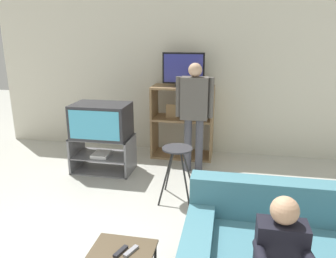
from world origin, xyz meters
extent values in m
cube|color=silver|center=(0.00, 4.02, 1.30)|extent=(6.40, 0.06, 2.60)
cube|color=slate|center=(-0.96, 2.89, 0.01)|extent=(0.87, 0.51, 0.02)
cube|color=slate|center=(-0.96, 2.89, 0.24)|extent=(0.84, 0.51, 0.02)
cube|color=slate|center=(-0.96, 2.89, 0.52)|extent=(0.87, 0.51, 0.02)
cube|color=slate|center=(-1.37, 2.89, 0.26)|extent=(0.03, 0.51, 0.53)
cube|color=slate|center=(-0.54, 2.89, 0.26)|extent=(0.03, 0.51, 0.53)
cube|color=silver|center=(-0.96, 2.83, 0.27)|extent=(0.24, 0.28, 0.05)
cube|color=#2D2D33|center=(-0.95, 2.88, 0.77)|extent=(0.79, 0.53, 0.48)
cube|color=#4CB7E0|center=(-0.95, 2.61, 0.77)|extent=(0.71, 0.01, 0.40)
cube|color=#9E7A51|center=(-0.37, 3.71, 0.58)|extent=(0.03, 0.49, 1.16)
cube|color=#9E7A51|center=(0.57, 3.71, 0.58)|extent=(0.03, 0.49, 1.16)
cube|color=#9E7A51|center=(0.10, 3.71, 0.02)|extent=(0.91, 0.49, 0.03)
cube|color=#9E7A51|center=(0.10, 3.71, 0.64)|extent=(0.91, 0.49, 0.03)
cube|color=#9E7A51|center=(0.10, 3.71, 1.15)|extent=(0.91, 0.49, 0.03)
cube|color=#9E7A4C|center=(-0.07, 3.63, 0.77)|extent=(0.18, 0.04, 0.22)
cube|color=black|center=(0.10, 3.70, 1.18)|extent=(0.23, 0.20, 0.04)
cube|color=black|center=(0.10, 3.70, 1.44)|extent=(0.65, 0.04, 0.48)
cube|color=#333899|center=(0.10, 3.68, 1.44)|extent=(0.60, 0.01, 0.43)
cylinder|color=black|center=(0.14, 2.11, 0.32)|extent=(0.17, 0.18, 0.65)
cylinder|color=black|center=(0.37, 2.11, 0.32)|extent=(0.17, 0.18, 0.65)
cylinder|color=black|center=(0.14, 2.36, 0.32)|extent=(0.17, 0.18, 0.65)
cylinder|color=black|center=(0.37, 2.36, 0.32)|extent=(0.17, 0.18, 0.65)
cylinder|color=#333338|center=(0.25, 2.23, 0.65)|extent=(0.36, 0.36, 0.02)
cube|color=brown|center=(0.09, 0.59, 0.38)|extent=(0.48, 0.48, 0.02)
cylinder|color=black|center=(-0.12, 0.81, 0.19)|extent=(0.02, 0.02, 0.37)
cube|color=#232328|center=(0.09, 0.62, 0.40)|extent=(0.08, 0.15, 0.02)
cube|color=gray|center=(0.17, 0.64, 0.40)|extent=(0.09, 0.15, 0.02)
cube|color=teal|center=(1.45, 1.24, 0.61)|extent=(1.82, 0.20, 0.35)
cube|color=teal|center=(0.65, 0.86, 0.28)|extent=(0.22, 0.95, 0.56)
cylinder|color=#4C4C56|center=(0.26, 3.13, 0.40)|extent=(0.11, 0.11, 0.79)
cylinder|color=#4C4C56|center=(0.43, 3.13, 0.40)|extent=(0.11, 0.11, 0.79)
cube|color=#5B5651|center=(0.35, 3.13, 1.09)|extent=(0.38, 0.20, 0.59)
cylinder|color=#5B5651|center=(0.12, 3.13, 1.10)|extent=(0.08, 0.08, 0.56)
cylinder|color=#5B5651|center=(0.57, 3.13, 1.10)|extent=(0.08, 0.08, 0.56)
sphere|color=#DBAD89|center=(0.35, 3.13, 1.48)|extent=(0.19, 0.19, 0.19)
cube|color=black|center=(1.18, 0.45, 0.66)|extent=(0.30, 0.17, 0.44)
cylinder|color=black|center=(1.05, 0.32, 0.74)|extent=(0.06, 0.31, 0.14)
cylinder|color=black|center=(1.32, 0.32, 0.74)|extent=(0.06, 0.31, 0.14)
sphere|color=tan|center=(1.18, 0.45, 0.96)|extent=(0.17, 0.17, 0.17)
camera|label=1|loc=(0.83, -1.36, 1.96)|focal=35.00mm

